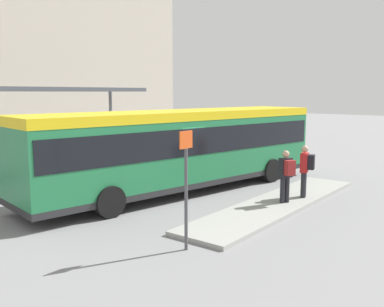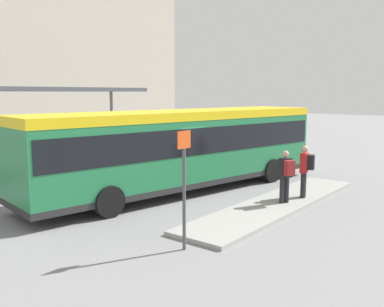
{
  "view_description": "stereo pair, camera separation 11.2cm",
  "coord_description": "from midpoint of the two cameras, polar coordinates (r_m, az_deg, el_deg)",
  "views": [
    {
      "loc": [
        -12.09,
        -9.95,
        3.66
      ],
      "look_at": [
        0.61,
        0.0,
        1.35
      ],
      "focal_mm": 40.0,
      "sensor_mm": 36.0,
      "label": 1
    },
    {
      "loc": [
        -12.02,
        -10.04,
        3.66
      ],
      "look_at": [
        0.61,
        0.0,
        1.35
      ],
      "focal_mm": 40.0,
      "sensor_mm": 36.0,
      "label": 2
    }
  ],
  "objects": [
    {
      "name": "curb_island",
      "position": [
        14.34,
        11.17,
        -6.55
      ],
      "size": [
        9.06,
        1.8,
        0.12
      ],
      "color": "#9E9E99",
      "rests_on": "ground_plane"
    },
    {
      "name": "bicycle_red",
      "position": [
        23.93,
        6.75,
        0.12
      ],
      "size": [
        0.48,
        1.58,
        0.68
      ],
      "rotation": [
        0.0,
        0.0,
        -1.6
      ],
      "color": "black",
      "rests_on": "ground_plane"
    },
    {
      "name": "ground_plane",
      "position": [
        16.08,
        -1.55,
        -5.02
      ],
      "size": [
        120.0,
        120.0,
        0.0
      ],
      "primitive_type": "plane",
      "color": "gray"
    },
    {
      "name": "bicycle_orange",
      "position": [
        24.41,
        4.98,
        0.3
      ],
      "size": [
        0.48,
        1.55,
        0.67
      ],
      "rotation": [
        0.0,
        0.0,
        1.48
      ],
      "color": "black",
      "rests_on": "ground_plane"
    },
    {
      "name": "city_bus",
      "position": [
        15.78,
        -1.55,
        1.24
      ],
      "size": [
        12.55,
        4.62,
        3.0
      ],
      "rotation": [
        0.0,
        0.0,
        -0.18
      ],
      "color": "#237A47",
      "rests_on": "ground_plane"
    },
    {
      "name": "bicycle_white",
      "position": [
        23.58,
        8.74,
        -0.01
      ],
      "size": [
        0.48,
        1.62,
        0.7
      ],
      "rotation": [
        0.0,
        0.0,
        -1.44
      ],
      "color": "black",
      "rests_on": "ground_plane"
    },
    {
      "name": "pedestrian_waiting",
      "position": [
        14.94,
        14.7,
        -1.85
      ],
      "size": [
        0.48,
        0.53,
        1.77
      ],
      "rotation": [
        0.0,
        0.0,
        1.84
      ],
      "color": "#232328",
      "rests_on": "curb_island"
    },
    {
      "name": "platform_sign",
      "position": [
        9.85,
        -1.13,
        -4.18
      ],
      "size": [
        0.44,
        0.08,
        2.8
      ],
      "color": "#4C4C51",
      "rests_on": "ground_plane"
    },
    {
      "name": "pedestrian_companion",
      "position": [
        14.03,
        12.22,
        -2.57
      ],
      "size": [
        0.51,
        0.54,
        1.71
      ],
      "rotation": [
        0.0,
        0.0,
        1.14
      ],
      "color": "#232328",
      "rests_on": "curb_island"
    },
    {
      "name": "station_shelter",
      "position": [
        19.33,
        -22.5,
        7.78
      ],
      "size": [
        11.89,
        3.38,
        3.88
      ],
      "color": "#4C515B",
      "rests_on": "ground_plane"
    }
  ]
}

